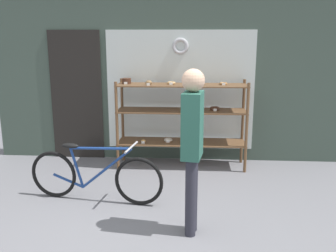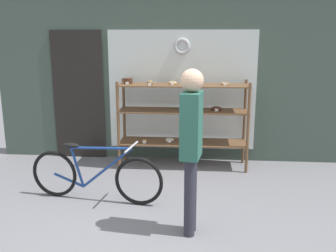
{
  "view_description": "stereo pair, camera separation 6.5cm",
  "coord_description": "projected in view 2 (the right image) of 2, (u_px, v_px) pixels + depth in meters",
  "views": [
    {
      "loc": [
        0.4,
        -3.27,
        1.98
      ],
      "look_at": [
        0.12,
        0.98,
        0.97
      ],
      "focal_mm": 40.0,
      "sensor_mm": 36.0,
      "label": 1
    },
    {
      "loc": [
        0.47,
        -3.27,
        1.98
      ],
      "look_at": [
        0.12,
        0.98,
        0.97
      ],
      "focal_mm": 40.0,
      "sensor_mm": 36.0,
      "label": 2
    }
  ],
  "objects": [
    {
      "name": "ground_plane",
      "position": [
        148.0,
        245.0,
        3.66
      ],
      "size": [
        30.0,
        30.0,
        0.0
      ],
      "primitive_type": "plane",
      "color": "slate"
    },
    {
      "name": "display_case",
      "position": [
        182.0,
        114.0,
        5.74
      ],
      "size": [
        1.97,
        0.5,
        1.37
      ],
      "color": "brown",
      "rests_on": "ground_plane"
    },
    {
      "name": "pedestrian",
      "position": [
        191.0,
        140.0,
        3.67
      ],
      "size": [
        0.23,
        0.34,
        1.7
      ],
      "rotation": [
        0.0,
        0.0,
        1.42
      ],
      "color": "#282833",
      "rests_on": "ground_plane"
    },
    {
      "name": "storefront_facade",
      "position": [
        167.0,
        47.0,
        5.9
      ],
      "size": [
        5.69,
        0.13,
        3.77
      ],
      "color": "#3D4C42",
      "rests_on": "ground_plane"
    },
    {
      "name": "bicycle",
      "position": [
        95.0,
        175.0,
        4.6
      ],
      "size": [
        1.71,
        0.46,
        0.74
      ],
      "rotation": [
        0.0,
        0.0,
        -0.15
      ],
      "color": "black",
      "rests_on": "ground_plane"
    }
  ]
}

